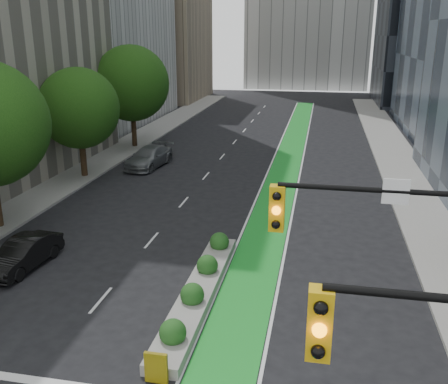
% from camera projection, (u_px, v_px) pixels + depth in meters
% --- Properties ---
extents(sidewalk_left, '(3.60, 90.00, 0.15)m').
position_uv_depth(sidewalk_left, '(93.00, 165.00, 38.91)').
color(sidewalk_left, gray).
rests_on(sidewalk_left, ground).
extents(sidewalk_right, '(3.60, 90.00, 0.15)m').
position_uv_depth(sidewalk_right, '(410.00, 182.00, 34.54)').
color(sidewalk_right, gray).
rests_on(sidewalk_right, ground).
extents(bike_lane_paint, '(2.20, 70.00, 0.01)m').
position_uv_depth(bike_lane_paint, '(288.00, 160.00, 40.86)').
color(bike_lane_paint, green).
rests_on(bike_lane_paint, ground).
extents(building_tan_far, '(14.00, 16.00, 26.00)m').
position_uv_depth(building_tan_far, '(155.00, 11.00, 74.76)').
color(building_tan_far, tan).
rests_on(building_tan_far, ground).
extents(building_dark_end, '(14.00, 18.00, 28.00)m').
position_uv_depth(building_dark_end, '(436.00, 2.00, 68.92)').
color(building_dark_end, black).
rests_on(building_dark_end, ground).
extents(tree_midfar, '(5.60, 5.60, 7.76)m').
position_uv_depth(tree_midfar, '(79.00, 108.00, 34.46)').
color(tree_midfar, black).
rests_on(tree_midfar, ground).
extents(tree_far, '(6.60, 6.60, 9.00)m').
position_uv_depth(tree_far, '(131.00, 83.00, 43.58)').
color(tree_far, black).
rests_on(tree_far, ground).
extents(median_planter, '(1.20, 10.26, 1.10)m').
position_uv_depth(median_planter, '(199.00, 288.00, 19.64)').
color(median_planter, gray).
rests_on(median_planter, ground).
extents(parked_car_left_mid, '(1.80, 4.19, 1.34)m').
position_uv_depth(parked_car_left_mid, '(24.00, 254.00, 21.96)').
color(parked_car_left_mid, black).
rests_on(parked_car_left_mid, ground).
extents(parked_car_left_far, '(2.87, 5.55, 1.54)m').
position_uv_depth(parked_car_left_far, '(149.00, 157.00, 38.53)').
color(parked_car_left_far, slate).
rests_on(parked_car_left_far, ground).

